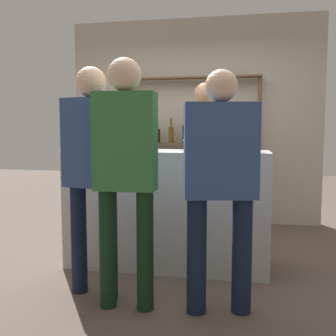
% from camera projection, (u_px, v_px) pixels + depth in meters
% --- Properties ---
extents(ground_plane, '(16.00, 16.00, 0.00)m').
position_uv_depth(ground_plane, '(168.00, 264.00, 3.76)').
color(ground_plane, brown).
extents(bar_counter, '(1.86, 0.64, 1.09)m').
position_uv_depth(bar_counter, '(168.00, 208.00, 3.71)').
color(bar_counter, '#B7B2AD').
rests_on(bar_counter, ground_plane).
extents(back_wall, '(3.46, 0.12, 2.80)m').
position_uv_depth(back_wall, '(194.00, 122.00, 5.50)').
color(back_wall, '#B2A899').
rests_on(back_wall, ground_plane).
extents(back_shelf, '(1.83, 0.18, 1.99)m').
position_uv_depth(back_shelf, '(191.00, 130.00, 5.34)').
color(back_shelf, brown).
rests_on(back_shelf, ground_plane).
extents(counter_bottle_0, '(0.07, 0.07, 0.36)m').
position_uv_depth(counter_bottle_0, '(213.00, 136.00, 3.71)').
color(counter_bottle_0, black).
rests_on(counter_bottle_0, bar_counter).
extents(counter_bottle_1, '(0.08, 0.08, 0.32)m').
position_uv_depth(counter_bottle_1, '(247.00, 138.00, 3.44)').
color(counter_bottle_1, silver).
rests_on(counter_bottle_1, bar_counter).
extents(counter_bottle_2, '(0.09, 0.09, 0.32)m').
position_uv_depth(counter_bottle_2, '(243.00, 138.00, 3.65)').
color(counter_bottle_2, '#0F1956').
rests_on(counter_bottle_2, bar_counter).
extents(counter_bottle_3, '(0.08, 0.08, 0.33)m').
position_uv_depth(counter_bottle_3, '(98.00, 137.00, 3.80)').
color(counter_bottle_3, black).
rests_on(counter_bottle_3, bar_counter).
extents(counter_bottle_4, '(0.08, 0.08, 0.31)m').
position_uv_depth(counter_bottle_4, '(111.00, 138.00, 3.75)').
color(counter_bottle_4, black).
rests_on(counter_bottle_4, bar_counter).
extents(counter_bottle_5, '(0.07, 0.07, 0.35)m').
position_uv_depth(counter_bottle_5, '(188.00, 135.00, 3.82)').
color(counter_bottle_5, black).
rests_on(counter_bottle_5, bar_counter).
extents(wine_glass, '(0.07, 0.07, 0.17)m').
position_uv_depth(wine_glass, '(187.00, 137.00, 3.46)').
color(wine_glass, silver).
rests_on(wine_glass, bar_counter).
extents(ice_bucket, '(0.18, 0.18, 0.21)m').
position_uv_depth(ice_bucket, '(142.00, 139.00, 3.69)').
color(ice_bucket, black).
rests_on(ice_bucket, bar_counter).
extents(customer_center, '(0.43, 0.23, 1.77)m').
position_uv_depth(customer_center, '(125.00, 162.00, 2.74)').
color(customer_center, black).
rests_on(customer_center, ground_plane).
extents(customer_right, '(0.53, 0.31, 1.68)m').
position_uv_depth(customer_right, '(220.00, 175.00, 2.68)').
color(customer_right, '#121C33').
rests_on(customer_right, ground_plane).
extents(server_behind_counter, '(0.40, 0.24, 1.82)m').
position_uv_depth(server_behind_counter, '(204.00, 145.00, 4.53)').
color(server_behind_counter, brown).
rests_on(server_behind_counter, ground_plane).
extents(customer_left, '(0.47, 0.29, 1.75)m').
position_uv_depth(customer_left, '(92.00, 162.00, 2.97)').
color(customer_left, '#121C33').
rests_on(customer_left, ground_plane).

